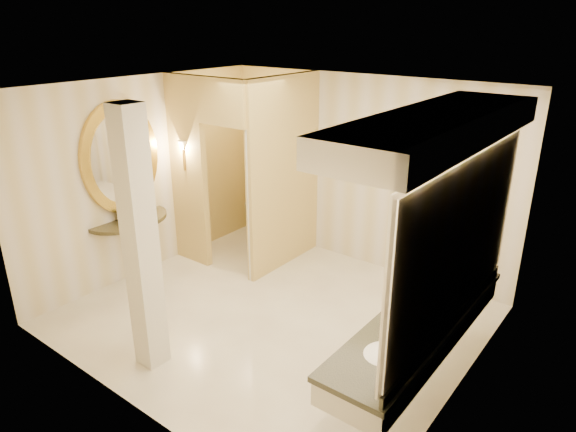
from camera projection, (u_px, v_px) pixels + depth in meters
name	position (u px, v px, depth m)	size (l,w,h in m)	color
floor	(273.00, 315.00, 6.24)	(4.50, 4.50, 0.00)	white
ceiling	(270.00, 89.00, 5.27)	(4.50, 4.50, 0.00)	silver
wall_back	(362.00, 172.00, 7.23)	(4.50, 0.02, 2.70)	beige
wall_front	(120.00, 278.00, 4.28)	(4.50, 0.02, 2.70)	beige
wall_left	(145.00, 177.00, 7.04)	(0.02, 4.00, 2.70)	beige
wall_right	(471.00, 267.00, 4.47)	(0.02, 4.00, 2.70)	beige
toilet_closet	(254.00, 173.00, 7.10)	(1.50, 1.55, 2.70)	#ECCB7B
wall_sconce	(183.00, 147.00, 7.03)	(0.14, 0.14, 0.42)	gold
vanity	(432.00, 241.00, 4.32)	(0.75, 2.74, 2.09)	beige
console_shelf	(123.00, 184.00, 6.74)	(1.14, 1.14, 2.02)	black
pillar	(140.00, 244.00, 4.94)	(0.26, 0.26, 2.70)	beige
tissue_box	(125.00, 217.00, 6.73)	(0.13, 0.13, 0.13)	black
toilet	(270.00, 221.00, 8.22)	(0.39, 0.68, 0.70)	white
soap_bottle_a	(436.00, 299.00, 4.77)	(0.06, 0.06, 0.13)	beige
soap_bottle_b	(400.00, 326.00, 4.35)	(0.10, 0.10, 0.13)	silver
soap_bottle_c	(438.00, 287.00, 4.88)	(0.09, 0.09, 0.23)	#C6B28C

